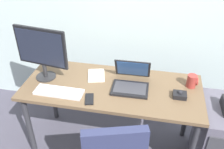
{
  "coord_description": "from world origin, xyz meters",
  "views": [
    {
      "loc": [
        0.35,
        -1.72,
        2.01
      ],
      "look_at": [
        0.0,
        0.0,
        0.86
      ],
      "focal_mm": 39.75,
      "sensor_mm": 36.0,
      "label": 1
    }
  ],
  "objects": [
    {
      "name": "trackball_mouse",
      "position": [
        0.57,
        -0.04,
        0.76
      ],
      "size": [
        0.11,
        0.09,
        0.07
      ],
      "color": "black",
      "rests_on": "desk"
    },
    {
      "name": "keyboard",
      "position": [
        -0.42,
        -0.19,
        0.75
      ],
      "size": [
        0.41,
        0.14,
        0.03
      ],
      "color": "silver",
      "rests_on": "desk"
    },
    {
      "name": "coffee_mug",
      "position": [
        0.68,
        0.13,
        0.79
      ],
      "size": [
        0.09,
        0.08,
        0.11
      ],
      "color": "maroon",
      "rests_on": "desk"
    },
    {
      "name": "desk",
      "position": [
        0.0,
        0.0,
        0.65
      ],
      "size": [
        1.56,
        0.66,
        0.74
      ],
      "color": "brown",
      "rests_on": "ground"
    },
    {
      "name": "monitor_main",
      "position": [
        -0.62,
        0.01,
        1.02
      ],
      "size": [
        0.48,
        0.18,
        0.48
      ],
      "color": "#262628",
      "rests_on": "desk"
    },
    {
      "name": "paper_notepad",
      "position": [
        -0.17,
        0.13,
        0.74
      ],
      "size": [
        0.19,
        0.24,
        0.01
      ],
      "primitive_type": "cube",
      "rotation": [
        0.0,
        0.0,
        0.25
      ],
      "color": "white",
      "rests_on": "desk"
    },
    {
      "name": "ground_plane",
      "position": [
        0.0,
        0.0,
        0.0
      ],
      "size": [
        8.0,
        8.0,
        0.0
      ],
      "primitive_type": "plane",
      "color": "#474452"
    },
    {
      "name": "laptop",
      "position": [
        0.16,
        0.03,
        0.79
      ],
      "size": [
        0.32,
        0.33,
        0.22
      ],
      "color": "black",
      "rests_on": "desk"
    },
    {
      "name": "cell_phone",
      "position": [
        -0.14,
        -0.22,
        0.74
      ],
      "size": [
        0.1,
        0.15,
        0.01
      ],
      "primitive_type": "cube",
      "rotation": [
        0.0,
        0.0,
        0.24
      ],
      "color": "black",
      "rests_on": "desk"
    },
    {
      "name": "file_cabinet",
      "position": [
        0.99,
        -0.05,
        0.34
      ],
      "size": [
        0.42,
        0.53,
        0.68
      ],
      "color": "#565361",
      "rests_on": "ground"
    }
  ]
}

